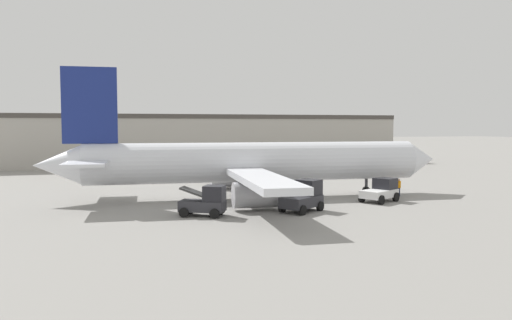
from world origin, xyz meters
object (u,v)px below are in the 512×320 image
at_px(ground_crew_worker, 399,187).
at_px(pushback_tug, 304,197).
at_px(belt_loader_truck, 206,202).
at_px(airplane, 245,163).
at_px(baggage_tug, 381,191).

height_order(ground_crew_worker, pushback_tug, pushback_tug).
bearing_deg(ground_crew_worker, belt_loader_truck, -42.85).
bearing_deg(airplane, baggage_tug, -22.78).
xyz_separation_m(baggage_tug, pushback_tug, (-8.23, -2.52, 0.14)).
relative_size(baggage_tug, pushback_tug, 1.02).
distance_m(airplane, ground_crew_worker, 14.39).
distance_m(ground_crew_worker, baggage_tug, 3.99).
bearing_deg(ground_crew_worker, baggage_tug, -21.54).
xyz_separation_m(baggage_tug, belt_loader_truck, (-15.82, -2.40, 0.10)).
distance_m(ground_crew_worker, pushback_tug, 12.46).
relative_size(airplane, pushback_tug, 9.51).
bearing_deg(baggage_tug, ground_crew_worker, 7.11).
distance_m(baggage_tug, pushback_tug, 8.61).
relative_size(airplane, ground_crew_worker, 22.40).
distance_m(airplane, baggage_tug, 12.14).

